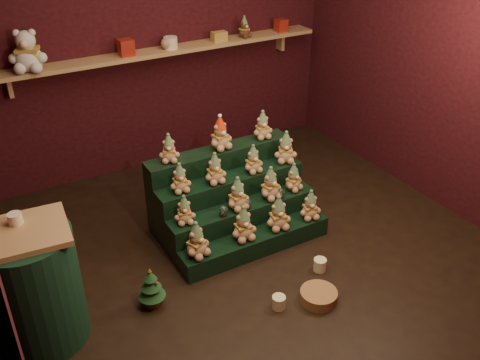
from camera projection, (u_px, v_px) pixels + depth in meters
ground at (255, 251)px, 4.71m from camera, size 4.00×4.00×0.00m
back_wall at (155, 37)px, 5.54m from camera, size 4.00×0.10×2.80m
right_wall at (449, 60)px, 4.88m from camera, size 0.10×4.00×2.80m
back_shelf at (162, 52)px, 5.46m from camera, size 3.60×0.26×0.24m
riser_tier_front at (256, 243)px, 4.65m from camera, size 1.40×0.22×0.18m
riser_tier_midfront at (243, 222)px, 4.77m from camera, size 1.40×0.22×0.36m
riser_tier_midback at (231, 202)px, 4.89m from camera, size 1.40×0.22×0.54m
riser_tier_back at (220, 183)px, 5.01m from camera, size 1.40×0.22×0.72m
teddy_0 at (196, 240)px, 4.28m from camera, size 0.28×0.27×0.31m
teddy_1 at (243, 223)px, 4.48m from camera, size 0.23×0.21×0.31m
teddy_2 at (278, 213)px, 4.62m from camera, size 0.25×0.23×0.31m
teddy_3 at (310, 205)px, 4.77m from camera, size 0.23×0.22×0.28m
teddy_4 at (184, 210)px, 4.39m from camera, size 0.21×0.20×0.25m
teddy_5 at (238, 193)px, 4.57m from camera, size 0.23×0.21×0.29m
teddy_6 at (270, 183)px, 4.72m from camera, size 0.25×0.23×0.30m
teddy_7 at (293, 177)px, 4.85m from camera, size 0.23×0.22×0.26m
teddy_8 at (180, 178)px, 4.48m from camera, size 0.20×0.18×0.26m
teddy_9 at (215, 168)px, 4.60m from camera, size 0.20×0.18×0.28m
teddy_10 at (253, 159)px, 4.77m from camera, size 0.20×0.18×0.26m
teddy_11 at (286, 147)px, 4.93m from camera, size 0.27×0.27×0.30m
teddy_12 at (169, 148)px, 4.56m from camera, size 0.23×0.22×0.25m
teddy_13 at (220, 133)px, 4.76m from camera, size 0.25×0.23×0.30m
teddy_14 at (262, 125)px, 4.96m from camera, size 0.21×0.19×0.26m
snow_globe_a at (223, 211)px, 4.51m from camera, size 0.07×0.07×0.10m
snow_globe_b at (247, 204)px, 4.62m from camera, size 0.06×0.06×0.09m
snow_globe_c at (281, 193)px, 4.76m from camera, size 0.07×0.07×0.10m
side_table at (33, 287)px, 3.63m from camera, size 0.64×0.64×0.92m
table_ornament at (15, 219)px, 3.45m from camera, size 0.09×0.09×0.07m
mini_christmas_tree at (151, 287)px, 4.03m from camera, size 0.21×0.21×0.36m
mug_left at (279, 302)px, 4.07m from camera, size 0.11×0.11×0.11m
mug_right at (320, 265)px, 4.45m from camera, size 0.11×0.11×0.11m
wicker_basket at (319, 296)px, 4.14m from camera, size 0.38×0.38×0.09m
white_bear at (26, 45)px, 4.75m from camera, size 0.43×0.41×0.47m
brown_bear at (244, 27)px, 5.78m from camera, size 0.20×0.19×0.22m
gift_tin_red_a at (126, 47)px, 5.22m from camera, size 0.14×0.14×0.16m
gift_tin_cream at (171, 43)px, 5.44m from camera, size 0.14×0.14×0.12m
gift_tin_red_b at (281, 25)px, 6.01m from camera, size 0.12×0.12×0.14m
shelf_plush_ball at (167, 43)px, 5.42m from camera, size 0.12×0.12×0.12m
scarf_gift_box at (219, 36)px, 5.68m from camera, size 0.16×0.10×0.10m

